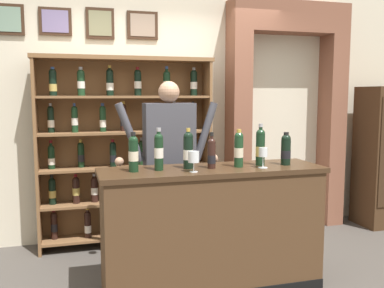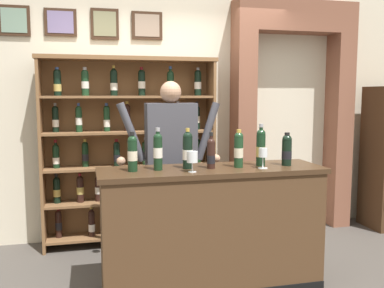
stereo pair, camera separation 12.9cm
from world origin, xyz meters
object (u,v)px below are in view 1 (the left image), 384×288
Objects in this scene: tasting_bottle_super_tuscan at (188,150)px; tasting_bottle_vin_santo at (212,153)px; wine_shelf at (126,147)px; tasting_bottle_brunello at (260,147)px; wine_glass_spare at (194,158)px; tasting_bottle_chianti at (159,150)px; wine_glass_left at (263,154)px; tasting_bottle_bianco at (239,149)px; tasting_bottle_prosecco at (133,153)px; tasting_bottle_riserva at (286,149)px; shopkeeper at (169,152)px; tasting_counter at (212,229)px.

tasting_bottle_vin_santo is at bearing -11.81° from tasting_bottle_super_tuscan.
tasting_bottle_vin_santo is (0.52, -1.29, 0.09)m from wine_shelf.
wine_glass_spare is at bearing -166.79° from tasting_bottle_brunello.
tasting_bottle_vin_santo is at bearing -3.98° from tasting_bottle_chianti.
tasting_bottle_bianco is at bearing 150.55° from wine_glass_left.
tasting_bottle_prosecco is 1.11× the size of tasting_bottle_riserva.
tasting_bottle_vin_santo is 0.22m from wine_glass_spare.
tasting_bottle_vin_santo is (0.20, -0.61, 0.07)m from shopkeeper.
shopkeeper is 10.43× the size of wine_glass_left.
tasting_bottle_bianco is at bearing -1.29° from tasting_bottle_prosecco.
wine_shelf is 1.09× the size of tasting_counter.
tasting_bottle_bianco is 1.12× the size of tasting_bottle_riserva.
tasting_bottle_brunello is (0.61, -0.01, 0.01)m from tasting_bottle_super_tuscan.
tasting_bottle_chianti is at bearing 3.38° from tasting_bottle_prosecco.
tasting_bottle_brunello is at bearing -1.25° from tasting_bottle_super_tuscan.
tasting_bottle_super_tuscan is (0.02, -0.57, 0.10)m from shopkeeper.
wine_shelf is 1.27m from tasting_bottle_chianti.
tasting_bottle_chianti is 0.42m from tasting_bottle_vin_santo.
tasting_bottle_bianco reaches higher than wine_glass_spare.
tasting_bottle_super_tuscan is 0.41m from tasting_bottle_bianco.
shopkeeper is 0.65m from tasting_bottle_vin_santo.
shopkeeper reaches higher than tasting_bottle_chianti.
wine_glass_spare is 0.58m from wine_glass_left.
shopkeeper reaches higher than tasting_bottle_riserva.
tasting_bottle_vin_santo is 1.81× the size of wine_glass_spare.
wine_shelf is 1.49m from tasting_bottle_bianco.
tasting_bottle_prosecco reaches higher than tasting_bottle_vin_santo.
tasting_bottle_riserva is (0.63, -0.03, 0.63)m from tasting_counter.
tasting_bottle_prosecco is 0.84m from tasting_bottle_bianco.
tasting_bottle_prosecco is at bearing 162.48° from wine_glass_spare.
tasting_bottle_super_tuscan is 1.96× the size of wine_glass_left.
tasting_counter is 5.62× the size of tasting_bottle_super_tuscan.
tasting_bottle_super_tuscan reaches higher than wine_glass_spare.
tasting_bottle_brunello is at bearing 0.39° from tasting_bottle_prosecco.
tasting_bottle_super_tuscan is at bearing 166.89° from wine_glass_left.
tasting_counter is at bearing 34.84° from wine_glass_spare.
wine_glass_spare is (0.02, -0.73, 0.05)m from shopkeeper.
wine_glass_left is at bearing -104.81° from tasting_bottle_brunello.
tasting_counter is 5.22× the size of tasting_bottle_brunello.
tasting_bottle_prosecco is 0.99× the size of tasting_bottle_bianco.
tasting_bottle_vin_santo is (-0.01, -0.02, 0.62)m from tasting_counter.
wine_glass_left is (0.82, -0.13, -0.04)m from tasting_bottle_chianti.
tasting_bottle_chianti reaches higher than tasting_bottle_bianco.
tasting_bottle_brunello is 1.26× the size of tasting_bottle_riserva.
tasting_bottle_chianti is at bearing -177.90° from tasting_bottle_super_tuscan.
tasting_bottle_super_tuscan is at bearing 2.10° from tasting_bottle_chianti.
tasting_bottle_prosecco is 1.05× the size of tasting_bottle_vin_santo.
tasting_bottle_riserva is (0.82, -0.05, -0.02)m from tasting_bottle_super_tuscan.
wine_glass_left is (0.38, -0.11, 0.62)m from tasting_counter.
wine_glass_spare is at bearing -90.45° from tasting_bottle_super_tuscan.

